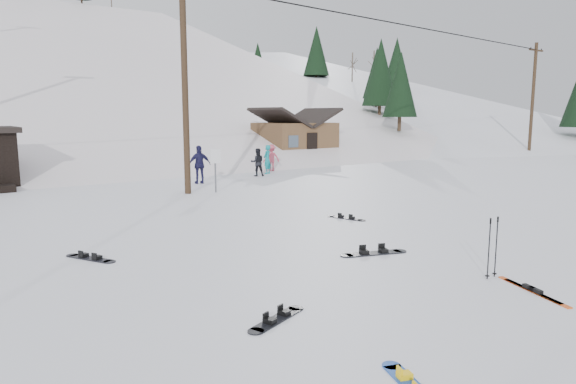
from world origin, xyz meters
TOP-DOWN VIEW (x-y plane):
  - ground at (0.00, 0.00)m, footprint 200.00×200.00m
  - ski_slope at (0.00, 55.00)m, footprint 60.00×85.24m
  - ridge_right at (38.00, 50.00)m, footprint 45.66×93.98m
  - treeline_right at (36.00, 42.00)m, footprint 20.00×60.00m
  - utility_pole at (2.00, 14.00)m, footprint 2.00×0.26m
  - utility_pole_right at (34.00, 17.00)m, footprint 2.00×0.26m
  - trail_sign at (3.10, 13.58)m, footprint 0.50×0.09m
  - cabin at (15.00, 24.00)m, footprint 5.39×4.40m
  - hero_skis at (2.07, -0.96)m, footprint 0.71×1.72m
  - ski_poles at (2.21, -0.01)m, footprint 0.35×0.09m
  - board_scatter_a at (-2.58, 0.75)m, footprint 1.32×0.65m
  - board_scatter_b at (-4.06, 6.19)m, footprint 0.82×1.32m
  - board_scatter_d at (1.55, 2.67)m, footprint 1.63×0.78m
  - board_scatter_f at (3.85, 6.17)m, footprint 0.61×1.30m
  - skier_teal at (8.70, 18.08)m, footprint 0.70×0.63m
  - skier_dark at (7.67, 17.47)m, footprint 0.90×0.82m
  - skier_pink at (9.72, 19.17)m, footprint 1.12×0.81m
  - skier_navy at (3.81, 16.54)m, footprint 1.14×0.64m

SIDE VIEW (x-z plane):
  - ski_slope at x=0.00m, z-range -44.99..20.99m
  - ridge_right at x=38.00m, z-range -38.30..16.30m
  - ground at x=0.00m, z-range 0.00..0.00m
  - treeline_right at x=36.00m, z-range -5.00..5.00m
  - board_scatter_f at x=3.85m, z-range -0.02..0.07m
  - board_scatter_a at x=-2.58m, z-range -0.02..0.07m
  - board_scatter_b at x=-4.06m, z-range -0.02..0.08m
  - hero_skis at x=2.07m, z-range -0.02..0.07m
  - board_scatter_d at x=1.55m, z-range -0.03..0.09m
  - ski_poles at x=2.21m, z-range 0.02..1.27m
  - skier_dark at x=7.67m, z-range 0.00..1.50m
  - skier_pink at x=9.72m, z-range 0.00..1.55m
  - skier_teal at x=8.70m, z-range 0.00..1.61m
  - skier_navy at x=3.81m, z-range 0.00..1.83m
  - trail_sign at x=3.10m, z-range 0.35..2.20m
  - cabin at x=15.00m, z-range -0.40..3.37m
  - utility_pole at x=2.00m, z-range 0.18..9.18m
  - utility_pole_right at x=34.00m, z-range 0.18..9.18m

